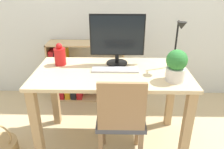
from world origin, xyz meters
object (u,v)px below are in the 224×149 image
at_px(chair, 121,118).
at_px(monitor, 117,37).
at_px(desk_lamp, 178,41).
at_px(potted_plant, 176,65).
at_px(keyboard, 115,70).
at_px(vase, 60,56).
at_px(bookshelf, 74,75).

bearing_deg(chair, monitor, 89.58).
relative_size(desk_lamp, potted_plant, 1.67).
distance_m(monitor, keyboard, 0.30).
distance_m(vase, potted_plant, 1.04).
distance_m(desk_lamp, potted_plant, 0.27).
height_order(desk_lamp, bookshelf, desk_lamp).
bearing_deg(chair, vase, 138.42).
relative_size(keyboard, bookshelf, 0.43).
distance_m(monitor, potted_plant, 0.59).
bearing_deg(keyboard, monitor, 84.66).
relative_size(keyboard, vase, 1.97).
relative_size(chair, bookshelf, 0.89).
xyz_separation_m(potted_plant, bookshelf, (-1.03, 1.04, -0.57)).
xyz_separation_m(keyboard, desk_lamp, (0.53, 0.05, 0.25)).
bearing_deg(monitor, vase, -176.24).
distance_m(monitor, chair, 0.72).
height_order(keyboard, bookshelf, keyboard).
bearing_deg(chair, desk_lamp, 29.82).
bearing_deg(desk_lamp, monitor, 166.77).
xyz_separation_m(potted_plant, chair, (-0.42, -0.10, -0.43)).
bearing_deg(vase, chair, -36.63).
bearing_deg(vase, monitor, 3.76).
relative_size(monitor, desk_lamp, 1.16).
relative_size(monitor, keyboard, 1.21).
distance_m(vase, chair, 0.80).
relative_size(potted_plant, bookshelf, 0.27).
bearing_deg(desk_lamp, keyboard, -175.15).
bearing_deg(desk_lamp, vase, 175.26).
xyz_separation_m(desk_lamp, chair, (-0.48, -0.33, -0.56)).
bearing_deg(monitor, bookshelf, 129.68).
relative_size(keyboard, potted_plant, 1.60).
distance_m(potted_plant, chair, 0.61).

